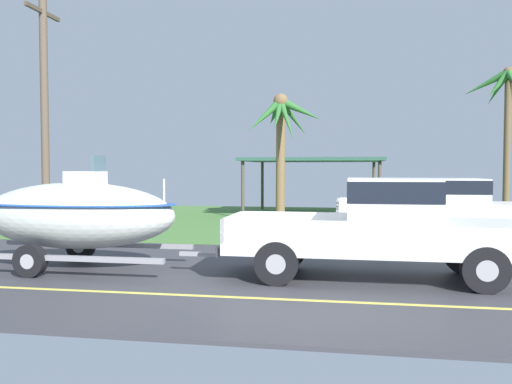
{
  "coord_description": "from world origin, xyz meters",
  "views": [
    {
      "loc": [
        1.47,
        -10.21,
        2.11
      ],
      "look_at": [
        -0.58,
        1.38,
        1.59
      ],
      "focal_mm": 37.21,
      "sensor_mm": 36.0,
      "label": 1
    }
  ],
  "objects_px": {
    "pickup_truck_towing": "(389,224)",
    "palm_tree_near_right": "(281,127)",
    "boat_on_trailer": "(76,215)",
    "parked_pickup_background": "(450,206)",
    "utility_pole": "(45,111)",
    "carport_awning": "(314,161)",
    "palm_tree_mid": "(508,98)"
  },
  "relations": [
    {
      "from": "pickup_truck_towing",
      "to": "carport_awning",
      "type": "height_order",
      "value": "carport_awning"
    },
    {
      "from": "pickup_truck_towing",
      "to": "utility_pole",
      "type": "bearing_deg",
      "value": 154.51
    },
    {
      "from": "parked_pickup_background",
      "to": "palm_tree_mid",
      "type": "relative_size",
      "value": 0.92
    },
    {
      "from": "boat_on_trailer",
      "to": "palm_tree_mid",
      "type": "bearing_deg",
      "value": 49.39
    },
    {
      "from": "pickup_truck_towing",
      "to": "palm_tree_near_right",
      "type": "relative_size",
      "value": 1.11
    },
    {
      "from": "pickup_truck_towing",
      "to": "carport_awning",
      "type": "relative_size",
      "value": 0.94
    },
    {
      "from": "palm_tree_mid",
      "to": "parked_pickup_background",
      "type": "bearing_deg",
      "value": -114.11
    },
    {
      "from": "pickup_truck_towing",
      "to": "palm_tree_near_right",
      "type": "distance_m",
      "value": 11.82
    },
    {
      "from": "parked_pickup_background",
      "to": "boat_on_trailer",
      "type": "bearing_deg",
      "value": -145.8
    },
    {
      "from": "boat_on_trailer",
      "to": "parked_pickup_background",
      "type": "relative_size",
      "value": 0.93
    },
    {
      "from": "utility_pole",
      "to": "carport_awning",
      "type": "bearing_deg",
      "value": 48.75
    },
    {
      "from": "boat_on_trailer",
      "to": "parked_pickup_background",
      "type": "xyz_separation_m",
      "value": [
        8.58,
        5.83,
        -0.12
      ]
    },
    {
      "from": "parked_pickup_background",
      "to": "palm_tree_near_right",
      "type": "height_order",
      "value": "palm_tree_near_right"
    },
    {
      "from": "carport_awning",
      "to": "boat_on_trailer",
      "type": "bearing_deg",
      "value": -106.76
    },
    {
      "from": "utility_pole",
      "to": "pickup_truck_towing",
      "type": "bearing_deg",
      "value": -25.49
    },
    {
      "from": "parked_pickup_background",
      "to": "utility_pole",
      "type": "xyz_separation_m",
      "value": [
        -12.21,
        -1.04,
        2.89
      ]
    },
    {
      "from": "carport_awning",
      "to": "parked_pickup_background",
      "type": "bearing_deg",
      "value": -60.02
    },
    {
      "from": "palm_tree_near_right",
      "to": "boat_on_trailer",
      "type": "bearing_deg",
      "value": -104.99
    },
    {
      "from": "pickup_truck_towing",
      "to": "palm_tree_near_right",
      "type": "height_order",
      "value": "palm_tree_near_right"
    },
    {
      "from": "parked_pickup_background",
      "to": "palm_tree_near_right",
      "type": "xyz_separation_m",
      "value": [
        -5.65,
        5.12,
        2.78
      ]
    },
    {
      "from": "boat_on_trailer",
      "to": "carport_awning",
      "type": "height_order",
      "value": "carport_awning"
    },
    {
      "from": "boat_on_trailer",
      "to": "palm_tree_near_right",
      "type": "relative_size",
      "value": 1.09
    },
    {
      "from": "boat_on_trailer",
      "to": "carport_awning",
      "type": "bearing_deg",
      "value": 73.24
    },
    {
      "from": "pickup_truck_towing",
      "to": "parked_pickup_background",
      "type": "relative_size",
      "value": 0.94
    },
    {
      "from": "pickup_truck_towing",
      "to": "carport_awning",
      "type": "bearing_deg",
      "value": 99.69
    },
    {
      "from": "palm_tree_near_right",
      "to": "utility_pole",
      "type": "bearing_deg",
      "value": -136.8
    },
    {
      "from": "boat_on_trailer",
      "to": "parked_pickup_background",
      "type": "height_order",
      "value": "boat_on_trailer"
    },
    {
      "from": "carport_awning",
      "to": "palm_tree_near_right",
      "type": "height_order",
      "value": "palm_tree_near_right"
    },
    {
      "from": "palm_tree_mid",
      "to": "utility_pole",
      "type": "distance_m",
      "value": 18.9
    },
    {
      "from": "pickup_truck_towing",
      "to": "palm_tree_mid",
      "type": "relative_size",
      "value": 0.87
    },
    {
      "from": "parked_pickup_background",
      "to": "palm_tree_mid",
      "type": "distance_m",
      "value": 10.45
    },
    {
      "from": "parked_pickup_background",
      "to": "pickup_truck_towing",
      "type": "bearing_deg",
      "value": -110.34
    }
  ]
}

